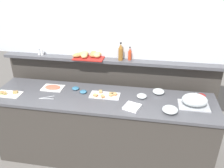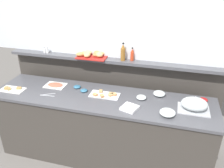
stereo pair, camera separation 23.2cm
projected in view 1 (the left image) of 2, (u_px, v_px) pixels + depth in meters
The scene contains 21 objects.
ground_plane at pixel (111, 129), 3.77m from camera, with size 12.00×12.00×0.00m, color slate.
buffet_counter at pixel (102, 128), 3.03m from camera, with size 2.74×0.70×0.93m.
back_ledge_unit at pixel (110, 96), 3.41m from camera, with size 2.94×0.22×1.26m.
upper_wall_panel at pixel (110, 5), 2.86m from camera, with size 3.54×0.08×1.34m, color silver.
sandwich_platter_front at pixel (8, 94), 2.89m from camera, with size 0.31×0.17×0.04m.
sandwich_platter_side at pixel (105, 95), 2.86m from camera, with size 0.37×0.18×0.04m.
cold_cuts_platter at pixel (53, 88), 3.04m from camera, with size 0.27×0.19×0.02m.
serving_cloche at pixel (195, 100), 2.62m from camera, with size 0.34×0.24×0.17m.
glass_bowl_large at pixel (142, 96), 2.81m from camera, with size 0.12×0.12×0.05m.
glass_bowl_medium at pixel (170, 110), 2.53m from camera, with size 0.17×0.17×0.07m.
glass_bowl_small at pixel (158, 92), 2.90m from camera, with size 0.15×0.15×0.06m.
condiment_bowl_red at pixel (201, 96), 2.83m from camera, with size 0.10×0.10×0.04m, color red.
condiment_bowl_teal at pixel (83, 92), 2.93m from camera, with size 0.09×0.09×0.03m, color teal.
condiment_bowl_dark at pixel (76, 88), 3.01m from camera, with size 0.09×0.09×0.03m, color teal.
serving_tongs at pixel (46, 98), 2.81m from camera, with size 0.19×0.10×0.01m.
napkin_stack at pixel (132, 107), 2.61m from camera, with size 0.17×0.17×0.03m, color white.
vinegar_bottle_amber at pixel (121, 52), 2.99m from camera, with size 0.06×0.06×0.24m.
hot_sauce_bottle at pixel (130, 54), 3.01m from camera, with size 0.04×0.04×0.18m.
salt_shaker at pixel (39, 52), 3.20m from camera, with size 0.03×0.03×0.09m.
pepper_shaker at pixel (42, 52), 3.20m from camera, with size 0.03×0.03×0.09m.
bread_basket at pixel (89, 55), 3.10m from camera, with size 0.43×0.26×0.08m.
Camera 1 is at (0.54, -2.39, 2.35)m, focal length 37.26 mm.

